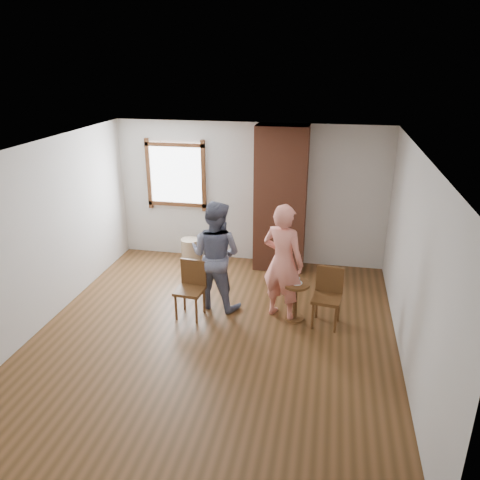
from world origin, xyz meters
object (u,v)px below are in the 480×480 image
Objects in this scene: dining_chair_right at (328,293)px; man at (216,255)px; dining_chair_left at (191,286)px; person_pink at (283,262)px; stoneware_crock at (191,250)px; side_table at (296,295)px.

man is at bearing -179.03° from dining_chair_right.
man is at bearing 54.45° from dining_chair_left.
dining_chair_right reaches higher than dining_chair_left.
person_pink is (1.04, -0.13, 0.03)m from man.
stoneware_crock is 0.53× the size of dining_chair_right.
person_pink is (1.33, 0.21, 0.40)m from dining_chair_left.
dining_chair_left is 0.59m from man.
stoneware_crock is 1.89m from man.
stoneware_crock is at bearing 140.77° from side_table.
stoneware_crock is at bearing -46.03° from man.
side_table is (1.54, 0.14, -0.08)m from dining_chair_left.
side_table is at bearing -174.91° from man.
dining_chair_right is 0.47m from side_table.
person_pink reaches higher than stoneware_crock.
dining_chair_left is at bearing -72.60° from stoneware_crock.
man is (0.29, 0.34, 0.37)m from dining_chair_left.
dining_chair_right is 0.49× the size of person_pink.
man reaches higher than dining_chair_right.
side_table is 1.34m from man.
stoneware_crock is 2.63m from person_pink.
dining_chair_left is 1.00× the size of dining_chair_right.
person_pink is (1.92, -1.68, 0.65)m from stoneware_crock.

